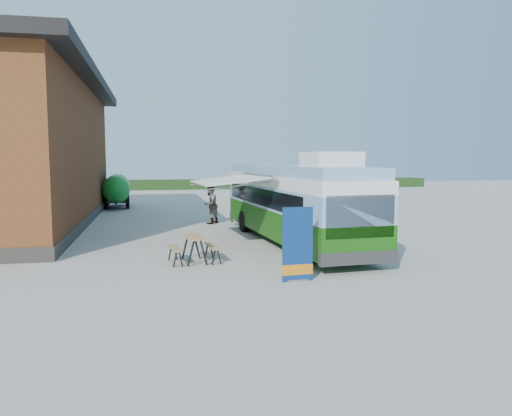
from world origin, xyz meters
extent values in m
plane|color=#BCB7AD|center=(0.00, 0.00, 0.00)|extent=(100.00, 100.00, 0.00)
cube|color=brown|center=(-10.50, 10.00, 3.50)|extent=(8.00, 20.00, 7.00)
cube|color=black|center=(-10.50, 10.00, 7.25)|extent=(9.60, 21.20, 0.50)
cube|color=#332D28|center=(-10.50, 10.00, 0.25)|extent=(8.10, 20.10, 0.50)
cube|color=#264419|center=(8.00, 38.00, 0.50)|extent=(40.00, 3.00, 1.00)
cube|color=#256711|center=(2.05, 2.05, 0.86)|extent=(3.18, 11.59, 1.05)
cube|color=#82A4CB|center=(2.05, 2.05, 1.81)|extent=(3.18, 11.59, 0.86)
cube|color=black|center=(0.84, 2.45, 1.81)|extent=(0.71, 9.52, 0.67)
cube|color=black|center=(3.20, 2.61, 1.81)|extent=(0.71, 9.52, 0.67)
cube|color=white|center=(2.05, 2.05, 2.46)|extent=(3.18, 11.59, 0.43)
cube|color=#82A4CB|center=(2.05, 2.05, 2.86)|extent=(3.03, 11.39, 0.38)
cube|color=white|center=(2.31, -1.56, 3.29)|extent=(1.64, 1.82, 0.48)
cube|color=black|center=(2.45, -3.63, 1.67)|extent=(2.15, 0.21, 1.24)
cube|color=#2D2D2D|center=(2.45, -3.58, 0.48)|extent=(2.44, 0.37, 0.38)
cube|color=#2D2D2D|center=(1.66, 7.69, 0.48)|extent=(2.44, 0.37, 0.38)
cylinder|color=black|center=(1.25, -1.83, 0.48)|extent=(0.35, 0.97, 0.95)
cylinder|color=black|center=(3.39, -1.68, 0.48)|extent=(0.35, 0.97, 0.95)
cylinder|color=black|center=(0.75, 5.31, 0.48)|extent=(0.35, 0.97, 0.95)
cylinder|color=black|center=(2.89, 5.46, 0.48)|extent=(0.35, 0.97, 0.95)
cube|color=white|center=(-0.53, 1.69, 2.55)|extent=(2.59, 3.89, 0.29)
cube|color=#A5A8AD|center=(0.63, 1.77, 2.72)|extent=(0.43, 4.04, 0.15)
cylinder|color=#A5A8AD|center=(-0.42, 0.12, 2.45)|extent=(2.43, 0.22, 0.30)
cylinder|color=#A5A8AD|center=(-0.64, 3.26, 2.45)|extent=(2.43, 0.22, 0.30)
cube|color=navy|center=(0.47, -4.06, 1.01)|extent=(0.86, 0.09, 2.03)
cube|color=orange|center=(0.47, -4.06, 0.32)|extent=(0.88, 0.10, 0.28)
cube|color=#A5A8AD|center=(0.47, -4.06, 0.03)|extent=(0.62, 0.22, 0.06)
cylinder|color=#A5A8AD|center=(0.47, -4.04, 1.01)|extent=(0.03, 0.03, 2.03)
cube|color=#A6894E|center=(-2.06, -1.00, 0.82)|extent=(0.68, 1.37, 0.04)
cube|color=#A6894E|center=(-2.66, -1.06, 0.49)|extent=(0.41, 1.34, 0.04)
cube|color=#A6894E|center=(-1.46, -0.94, 0.49)|extent=(0.41, 1.34, 0.04)
cube|color=black|center=(-2.20, -1.57, 0.41)|extent=(0.06, 0.06, 0.81)
cube|color=black|center=(-1.81, -1.53, 0.41)|extent=(0.06, 0.06, 0.81)
cube|color=black|center=(-2.31, -0.47, 0.41)|extent=(0.06, 0.06, 0.81)
cube|color=black|center=(-1.92, -0.43, 0.41)|extent=(0.06, 0.06, 0.81)
imported|color=#999999|center=(0.91, 8.96, 0.86)|extent=(0.74, 0.63, 1.72)
imported|color=#999999|center=(-0.46, 8.38, 0.99)|extent=(1.19, 1.21, 1.97)
cylinder|color=#178028|center=(-5.70, 18.30, 1.33)|extent=(1.93, 4.02, 1.78)
sphere|color=#178028|center=(-5.62, 16.33, 1.33)|extent=(1.78, 1.78, 1.78)
sphere|color=#178028|center=(-5.78, 20.28, 1.33)|extent=(1.78, 1.78, 1.78)
cube|color=black|center=(-5.70, 18.30, 0.54)|extent=(1.35, 4.19, 0.20)
cube|color=black|center=(-5.60, 15.74, 0.49)|extent=(0.17, 1.19, 0.10)
cylinder|color=black|center=(-6.34, 17.09, 0.39)|extent=(0.28, 0.80, 0.79)
cylinder|color=black|center=(-4.96, 17.15, 0.39)|extent=(0.28, 0.80, 0.79)
cylinder|color=black|center=(-6.44, 19.46, 0.39)|extent=(0.28, 0.80, 0.79)
cylinder|color=black|center=(-5.06, 19.52, 0.39)|extent=(0.28, 0.80, 0.79)
camera|label=1|loc=(-3.33, -16.80, 3.32)|focal=35.00mm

